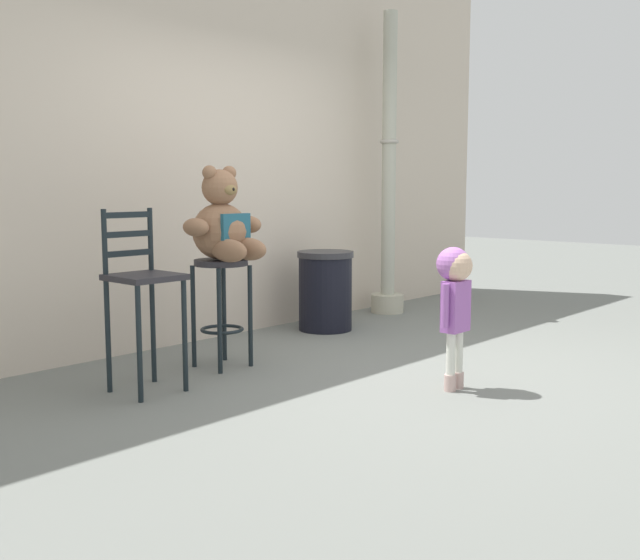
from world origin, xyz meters
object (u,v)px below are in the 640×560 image
teddy_bear (223,225)px  child_walking (455,287)px  bar_stool_with_teddy (221,291)px  bar_chair_empty (142,288)px  trash_bin (325,290)px  lamppost (389,196)px

teddy_bear → child_walking: (0.57, -1.47, -0.34)m
bar_stool_with_teddy → bar_chair_empty: size_ratio=0.67×
trash_bin → bar_chair_empty: bearing=-167.6°
bar_stool_with_teddy → trash_bin: 1.53m
teddy_bear → lamppost: lamppost is taller
teddy_bear → child_walking: bearing=-68.9°
teddy_bear → trash_bin: bearing=14.8°
bar_stool_with_teddy → trash_bin: bearing=13.7°
bar_stool_with_teddy → child_walking: bearing=-69.3°
child_walking → lamppost: 2.87m
child_walking → bar_stool_with_teddy: bearing=-88.8°
teddy_bear → lamppost: bearing=11.8°
child_walking → bar_chair_empty: bearing=-66.4°
bar_stool_with_teddy → teddy_bear: 0.45m
teddy_bear → lamppost: 2.62m
trash_bin → bar_chair_empty: size_ratio=0.62×
bar_chair_empty → teddy_bear: bearing=7.2°
lamppost → teddy_bear: bearing=-168.2°
bar_chair_empty → lamppost: bearing=10.8°
teddy_bear → bar_chair_empty: bearing=-172.8°
teddy_bear → trash_bin: 1.65m
trash_bin → bar_chair_empty: bar_chair_empty is taller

